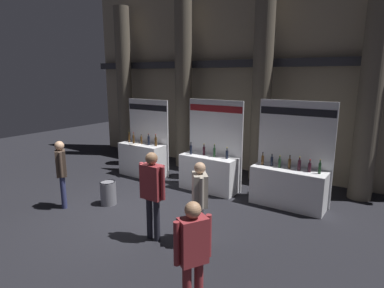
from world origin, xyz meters
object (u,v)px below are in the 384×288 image
object	(u,v)px
exhibitor_booth_1	(209,169)
visitor_4	(61,169)
exhibitor_booth_2	(289,182)
trash_bin	(108,193)
exhibitor_booth_0	(143,156)
visitor_2	(193,250)
visitor_3	(200,195)
visitor_0	(152,188)

from	to	relation	value
exhibitor_booth_1	visitor_4	distance (m)	3.86
exhibitor_booth_2	trash_bin	size ratio (longest dim) A/B	4.32
exhibitor_booth_0	trash_bin	size ratio (longest dim) A/B	4.06
exhibitor_booth_2	visitor_2	bearing A→B (deg)	-88.62
exhibitor_booth_1	exhibitor_booth_2	xyz separation A→B (m)	(2.21, 0.12, -0.00)
exhibitor_booth_0	visitor_4	xyz separation A→B (m)	(0.13, -3.02, 0.35)
exhibitor_booth_0	visitor_4	bearing A→B (deg)	-87.58
trash_bin	visitor_2	xyz separation A→B (m)	(3.90, -2.00, 0.67)
exhibitor_booth_0	visitor_3	world-z (taller)	exhibitor_booth_0
visitor_3	exhibitor_booth_0	bearing A→B (deg)	-164.77
exhibitor_booth_0	exhibitor_booth_1	bearing A→B (deg)	0.74
visitor_4	exhibitor_booth_0	bearing A→B (deg)	-52.91
trash_bin	exhibitor_booth_1	bearing A→B (deg)	55.57
exhibitor_booth_2	trash_bin	distance (m)	4.51
exhibitor_booth_2	visitor_4	size ratio (longest dim) A/B	1.56
exhibitor_booth_0	exhibitor_booth_2	distance (m)	4.68
exhibitor_booth_2	visitor_2	distance (m)	4.44
visitor_0	visitor_4	xyz separation A→B (m)	(-2.86, -0.03, -0.10)
trash_bin	visitor_2	distance (m)	4.43
exhibitor_booth_2	visitor_0	bearing A→B (deg)	-118.32
exhibitor_booth_0	exhibitor_booth_1	world-z (taller)	exhibitor_booth_1
exhibitor_booth_1	visitor_3	bearing A→B (deg)	-62.77
trash_bin	visitor_0	distance (m)	2.35
exhibitor_booth_0	exhibitor_booth_1	distance (m)	2.47
exhibitor_booth_2	visitor_2	world-z (taller)	exhibitor_booth_2
trash_bin	visitor_4	distance (m)	1.26
trash_bin	visitor_0	xyz separation A→B (m)	(2.10, -0.71, 0.78)
exhibitor_booth_0	visitor_0	xyz separation A→B (m)	(2.99, -2.99, 0.45)
visitor_2	visitor_0	bearing A→B (deg)	84.07
visitor_3	visitor_4	world-z (taller)	visitor_4
visitor_0	visitor_3	size ratio (longest dim) A/B	1.09
visitor_3	visitor_4	bearing A→B (deg)	-124.17
exhibitor_booth_1	visitor_2	size ratio (longest dim) A/B	1.54
exhibitor_booth_2	visitor_0	size ratio (longest dim) A/B	1.46
trash_bin	visitor_3	distance (m)	3.04
visitor_4	visitor_0	bearing A→B (deg)	-144.73
exhibitor_booth_2	visitor_0	xyz separation A→B (m)	(-1.69, -3.14, 0.46)
visitor_0	exhibitor_booth_2	bearing A→B (deg)	61.74
visitor_0	visitor_4	bearing A→B (deg)	-179.34
visitor_3	visitor_0	bearing A→B (deg)	-106.23
exhibitor_booth_0	trash_bin	world-z (taller)	exhibitor_booth_0
exhibitor_booth_2	exhibitor_booth_1	bearing A→B (deg)	-176.98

